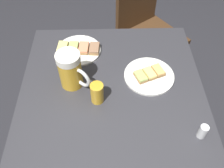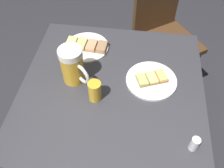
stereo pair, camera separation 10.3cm
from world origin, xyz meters
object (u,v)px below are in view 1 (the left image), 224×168
(plate_near, at_px, (79,49))
(beer_mug, at_px, (71,70))
(plate_far, at_px, (149,75))
(beer_glass_small, at_px, (97,93))
(cafe_chair, at_px, (145,25))
(salt_shaker, at_px, (203,131))

(plate_near, bearing_deg, beer_mug, -93.22)
(plate_far, xyz_separation_m, beer_mug, (-0.33, -0.03, 0.07))
(plate_near, distance_m, beer_glass_small, 0.31)
(plate_near, distance_m, cafe_chair, 0.69)
(salt_shaker, bearing_deg, cafe_chair, 94.02)
(beer_mug, bearing_deg, salt_shaker, -28.40)
(plate_near, bearing_deg, cafe_chair, 51.24)
(plate_near, xyz_separation_m, beer_glass_small, (0.09, -0.29, 0.03))
(plate_far, relative_size, cafe_chair, 0.24)
(cafe_chair, bearing_deg, plate_far, 47.32)
(beer_glass_small, bearing_deg, salt_shaker, -24.37)
(plate_far, relative_size, salt_shaker, 3.57)
(plate_far, relative_size, beer_glass_small, 2.41)
(plate_far, height_order, beer_glass_small, beer_glass_small)
(plate_far, xyz_separation_m, beer_glass_small, (-0.22, -0.12, 0.04))
(plate_far, height_order, beer_mug, beer_mug)
(beer_mug, relative_size, cafe_chair, 0.18)
(plate_near, distance_m, salt_shaker, 0.66)
(plate_far, height_order, salt_shaker, salt_shaker)
(salt_shaker, relative_size, cafe_chair, 0.07)
(plate_near, relative_size, salt_shaker, 3.47)
(beer_glass_small, bearing_deg, beer_mug, 139.47)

